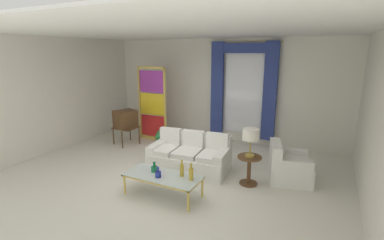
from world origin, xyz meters
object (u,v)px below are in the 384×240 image
bottle_blue_decanter (158,174)px  round_side_table (249,168)px  peacock_figurine (160,138)px  bottle_amber_squat (154,168)px  table_lamp_brass (251,136)px  couch_white_long (190,156)px  coffee_table (163,177)px  bottle_ruby_flask (182,169)px  stained_glass_divider (152,106)px  bottle_crystal_tall (191,173)px  vintage_tv (125,120)px  armchair_white (287,167)px

bottle_blue_decanter → round_side_table: (1.32, 1.29, -0.12)m
bottle_blue_decanter → peacock_figurine: bottle_blue_decanter is taller
bottle_amber_squat → table_lamp_brass: table_lamp_brass is taller
couch_white_long → bottle_amber_squat: bearing=-95.0°
couch_white_long → coffee_table: (0.11, -1.34, 0.07)m
bottle_ruby_flask → stained_glass_divider: 3.67m
stained_glass_divider → round_side_table: (3.43, -1.60, -0.70)m
bottle_ruby_flask → round_side_table: size_ratio=0.55×
bottle_crystal_tall → bottle_ruby_flask: bottle_ruby_flask is taller
bottle_ruby_flask → table_lamp_brass: bearing=47.8°
round_side_table → coffee_table: bearing=-137.8°
round_side_table → vintage_tv: bearing=167.0°
armchair_white → stained_glass_divider: stained_glass_divider is taller
vintage_tv → armchair_white: vintage_tv is taller
coffee_table → armchair_white: armchair_white is taller
coffee_table → bottle_blue_decanter: 0.15m
bottle_crystal_tall → round_side_table: bearing=56.5°
bottle_crystal_tall → bottle_amber_squat: 0.78m
bottle_blue_decanter → armchair_white: 2.70m
bottle_amber_squat → table_lamp_brass: (1.52, 1.12, 0.55)m
stained_glass_divider → peacock_figurine: stained_glass_divider is taller
armchair_white → peacock_figurine: bearing=168.7°
stained_glass_divider → round_side_table: 3.85m
peacock_figurine → armchair_white: bearing=-11.3°
couch_white_long → table_lamp_brass: table_lamp_brass is taller
couch_white_long → stained_glass_divider: (-2.02, 1.44, 0.75)m
bottle_amber_squat → table_lamp_brass: bearing=36.2°
bottle_blue_decanter → vintage_tv: bearing=139.4°
couch_white_long → bottle_crystal_tall: couch_white_long is taller
vintage_tv → round_side_table: size_ratio=2.26×
couch_white_long → vintage_tv: 2.60m
vintage_tv → peacock_figurine: bearing=21.8°
bottle_crystal_tall → bottle_amber_squat: bearing=180.0°
table_lamp_brass → peacock_figurine: bearing=157.0°
bottle_blue_decanter → round_side_table: size_ratio=0.34×
couch_white_long → round_side_table: size_ratio=3.07×
coffee_table → round_side_table: bearing=42.2°
couch_white_long → coffee_table: couch_white_long is taller
coffee_table → bottle_amber_squat: 0.25m
stained_glass_divider → round_side_table: size_ratio=3.70×
bottle_ruby_flask → round_side_table: bottle_ruby_flask is taller
stained_glass_divider → table_lamp_brass: stained_glass_divider is taller
coffee_table → bottle_ruby_flask: bottle_ruby_flask is taller
stained_glass_divider → round_side_table: stained_glass_divider is taller
coffee_table → table_lamp_brass: 1.87m
table_lamp_brass → armchair_white: bearing=38.7°
bottle_blue_decanter → stained_glass_divider: (-2.10, 2.89, 0.58)m
peacock_figurine → round_side_table: bearing=-23.0°
armchair_white → table_lamp_brass: 1.12m
bottle_crystal_tall → peacock_figurine: 3.27m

